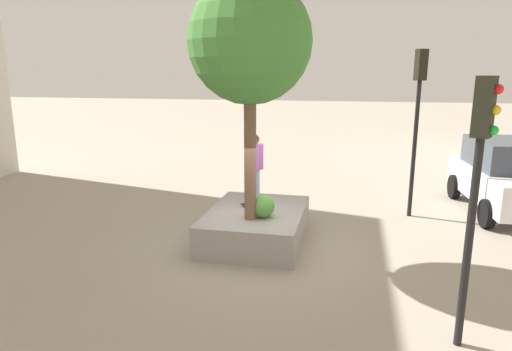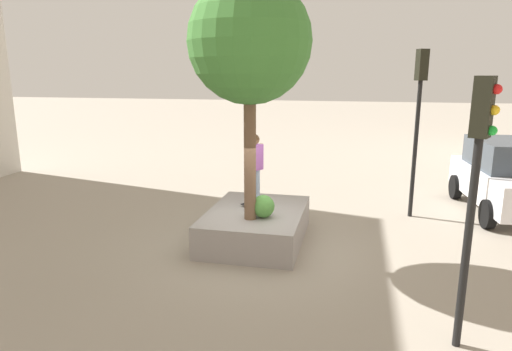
# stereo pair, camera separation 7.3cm
# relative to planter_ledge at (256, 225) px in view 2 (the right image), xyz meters

# --- Properties ---
(ground_plane) EXTENTS (120.00, 120.00, 0.00)m
(ground_plane) POSITION_rel_planter_ledge_xyz_m (0.50, 0.15, -0.39)
(ground_plane) COLOR #9E9384
(planter_ledge) EXTENTS (3.24, 2.35, 0.79)m
(planter_ledge) POSITION_rel_planter_ledge_xyz_m (0.00, 0.00, 0.00)
(planter_ledge) COLOR gray
(planter_ledge) RESTS_ON ground
(plaza_tree) EXTENTS (2.74, 2.74, 5.41)m
(plaza_tree) POSITION_rel_planter_ledge_xyz_m (0.67, 0.01, 4.41)
(plaza_tree) COLOR brown
(plaza_tree) RESTS_ON planter_ledge
(boxwood_shrub) EXTENTS (0.54, 0.54, 0.54)m
(boxwood_shrub) POSITION_rel_planter_ledge_xyz_m (0.50, 0.29, 0.67)
(boxwood_shrub) COLOR #4C8C3D
(boxwood_shrub) RESTS_ON planter_ledge
(skateboard) EXTENTS (0.79, 0.60, 0.07)m
(skateboard) POSITION_rel_planter_ledge_xyz_m (-0.51, -0.16, 0.45)
(skateboard) COLOR black
(skateboard) RESTS_ON planter_ledge
(skateboarder) EXTENTS (0.53, 0.43, 1.79)m
(skateboarder) POSITION_rel_planter_ledge_xyz_m (-0.51, -0.16, 1.50)
(skateboarder) COLOR #8C9EB7
(skateboarder) RESTS_ON skateboard
(police_car) EXTENTS (4.87, 2.53, 2.20)m
(police_car) POSITION_rel_planter_ledge_xyz_m (-3.92, 6.85, 0.72)
(police_car) COLOR white
(police_car) RESTS_ON ground
(traffic_light_corner) EXTENTS (0.36, 0.37, 4.13)m
(traffic_light_corner) POSITION_rel_planter_ledge_xyz_m (3.72, 4.07, 2.44)
(traffic_light_corner) COLOR black
(traffic_light_corner) RESTS_ON ground
(traffic_light_median) EXTENTS (0.37, 0.36, 4.81)m
(traffic_light_median) POSITION_rel_planter_ledge_xyz_m (-2.92, 4.04, 2.87)
(traffic_light_median) COLOR black
(traffic_light_median) RESTS_ON ground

